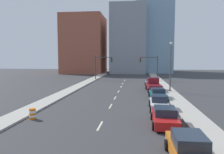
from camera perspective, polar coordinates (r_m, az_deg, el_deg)
name	(u,v)px	position (r m, az deg, el deg)	size (l,w,h in m)	color
sidewalk_left	(93,79)	(55.45, -4.86, -0.48)	(2.21, 103.70, 0.18)	#ADA89E
sidewalk_right	(157,80)	(54.63, 11.80, -0.65)	(2.21, 103.70, 0.18)	#ADA89E
lane_stripe_at_14m	(100,126)	(17.77, -3.18, -12.59)	(0.16, 2.40, 0.01)	beige
lane_stripe_at_22m	(111,106)	(24.60, -0.38, -7.61)	(0.16, 2.40, 0.01)	beige
lane_stripe_at_27m	(115,98)	(29.59, 0.80, -5.45)	(0.16, 2.40, 0.01)	beige
lane_stripe_at_32m	(118,91)	(35.12, 1.71, -3.79)	(0.16, 2.40, 0.01)	beige
lane_stripe_at_38m	(121,87)	(40.91, 2.39, -2.54)	(0.16, 2.40, 0.01)	beige
lane_stripe_at_43m	(123,84)	(45.86, 2.83, -1.72)	(0.16, 2.40, 0.01)	beige
lane_stripe_at_50m	(124,80)	(52.30, 3.28, -0.89)	(0.16, 2.40, 0.01)	beige
building_brick_left	(85,45)	(79.72, -7.18, 8.33)	(14.00, 16.00, 20.11)	#9E513D
building_office_center	(129,41)	(81.67, 4.33, 9.47)	(12.00, 20.00, 23.48)	gray
building_glass_right	(153,23)	(86.61, 10.60, 13.81)	(13.00, 20.00, 37.49)	#7A9EB7
traffic_signal_left	(100,64)	(54.04, -3.04, 3.40)	(4.37, 0.35, 5.94)	#38383D
traffic_signal_right	(152,64)	(53.43, 10.44, 3.30)	(4.37, 0.35, 5.94)	#38383D
traffic_barrel	(32,114)	(20.66, -20.06, -9.02)	(0.56, 0.56, 0.95)	orange
street_lamp	(171,63)	(35.29, 15.07, 3.53)	(0.44, 0.44, 7.83)	#4C4C51
sedan_orange	(189,150)	(12.44, 19.48, -17.45)	(2.08, 4.60, 1.51)	orange
sedan_red	(165,117)	(18.26, 13.65, -10.10)	(2.22, 4.54, 1.45)	red
sedan_white	(159,103)	(23.41, 12.17, -6.64)	(2.08, 4.58, 1.52)	silver
sedan_teal	(158,94)	(29.79, 11.86, -4.28)	(2.34, 4.61, 1.36)	#196B75
pickup_truck_maroon	(154,86)	(36.29, 10.80, -2.24)	(2.52, 5.59, 2.10)	maroon
sedan_silver	(151,83)	(41.88, 10.14, -1.56)	(2.24, 4.78, 1.39)	#B2B2BC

